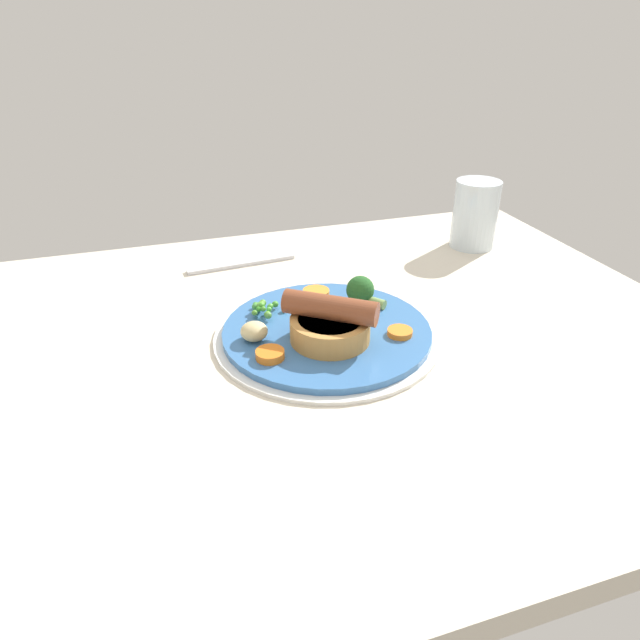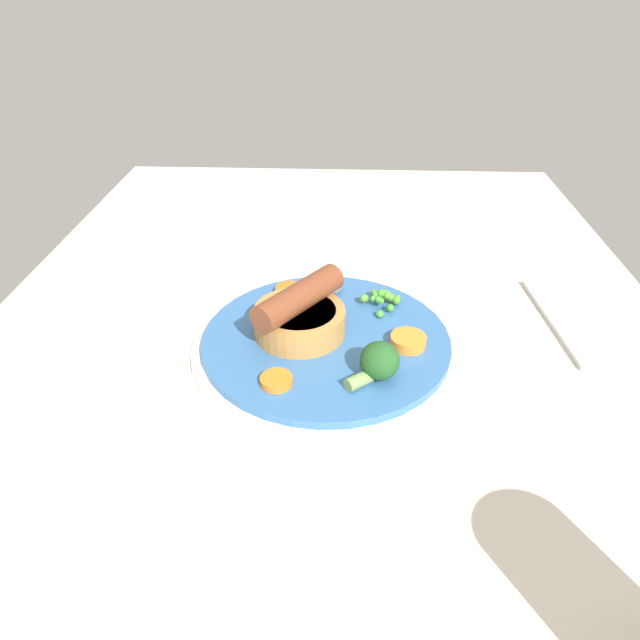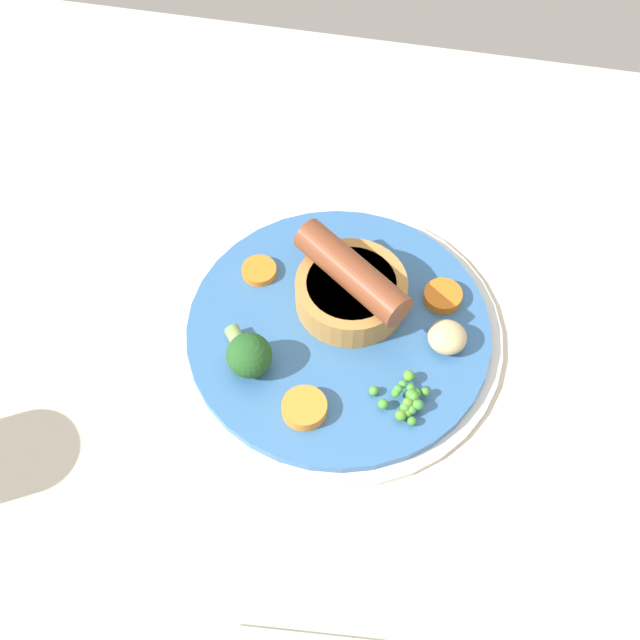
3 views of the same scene
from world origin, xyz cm
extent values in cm
cube|color=beige|center=(0.00, 0.00, 1.50)|extent=(110.00, 80.00, 3.00)
cylinder|color=silver|center=(4.02, 0.27, 3.25)|extent=(28.96, 28.96, 0.50)
cylinder|color=#386BA8|center=(4.02, 0.27, 3.70)|extent=(26.64, 26.64, 1.40)
cylinder|color=#BC8442|center=(3.45, -2.87, 5.88)|extent=(9.81, 9.81, 2.95)
cylinder|color=#33190C|center=(3.45, -2.87, 7.20)|extent=(7.85, 7.85, 0.30)
cylinder|color=brown|center=(3.45, -2.87, 8.87)|extent=(11.05, 9.32, 3.04)
sphere|color=#40933F|center=(-3.77, 6.78, 5.34)|extent=(0.92, 0.92, 0.92)
sphere|color=#449334|center=(-3.47, 8.13, 4.93)|extent=(0.77, 0.77, 0.77)
sphere|color=#4F922C|center=(-3.05, 7.55, 5.16)|extent=(0.74, 0.74, 0.74)
sphere|color=green|center=(-3.08, 6.13, 5.68)|extent=(0.95, 0.95, 0.95)
sphere|color=#59922E|center=(-2.93, 6.85, 5.50)|extent=(0.94, 0.94, 0.94)
sphere|color=#57A633|center=(-3.57, 6.81, 5.35)|extent=(0.87, 0.87, 0.87)
sphere|color=#53952C|center=(-2.50, 7.91, 5.15)|extent=(0.95, 0.95, 0.95)
sphere|color=green|center=(-1.97, 5.76, 5.54)|extent=(0.79, 0.79, 0.79)
sphere|color=green|center=(-2.26, 5.21, 5.46)|extent=(0.72, 0.72, 0.72)
sphere|color=green|center=(-0.95, 7.13, 5.09)|extent=(0.88, 0.88, 0.88)
sphere|color=#4F9231|center=(-4.18, 5.39, 5.20)|extent=(0.78, 0.78, 0.78)
sphere|color=green|center=(-2.95, 6.75, 5.47)|extent=(0.82, 0.82, 0.82)
sphere|color=#549840|center=(-2.65, 4.10, 5.22)|extent=(0.94, 0.94, 0.94)
sphere|color=green|center=(-1.82, 6.10, 5.45)|extent=(0.73, 0.73, 0.73)
sphere|color=green|center=(-3.49, 5.79, 5.44)|extent=(0.72, 0.72, 0.72)
sphere|color=#509F3A|center=(-3.25, 6.25, 5.62)|extent=(0.98, 0.98, 0.98)
sphere|color=#59A72C|center=(-2.68, 4.28, 5.27)|extent=(0.91, 0.91, 0.91)
sphere|color=#499132|center=(-2.77, 7.24, 5.36)|extent=(0.91, 0.91, 0.91)
sphere|color=green|center=(-3.29, 7.29, 5.25)|extent=(0.81, 0.81, 0.81)
sphere|color=green|center=(-2.97, 5.46, 5.54)|extent=(0.71, 0.71, 0.71)
sphere|color=#4C9E38|center=(-0.25, 5.90, 4.83)|extent=(0.86, 0.86, 0.86)
sphere|color=#235623|center=(10.64, 5.36, 6.33)|extent=(3.87, 3.87, 3.87)
cylinder|color=#7A9E56|center=(12.18, 3.39, 5.08)|extent=(2.73, 2.95, 1.35)
ellipsoid|color=#CCB77F|center=(-5.37, 0.00, 5.58)|extent=(4.10, 4.07, 2.35)
cylinder|color=orange|center=(5.32, 8.64, 4.98)|extent=(4.50, 4.50, 1.17)
cylinder|color=orange|center=(12.15, -4.45, 4.77)|extent=(3.16, 3.16, 0.74)
cylinder|color=orange|center=(-4.54, -4.67, 4.89)|extent=(3.84, 3.84, 0.98)
cube|color=silver|center=(-1.92, 26.29, 3.30)|extent=(18.07, 3.09, 0.60)
cylinder|color=silver|center=(38.57, 22.34, 8.80)|extent=(7.66, 7.66, 11.61)
camera|label=1|loc=(-16.28, -59.77, 40.56)|focal=32.00mm
camera|label=2|loc=(54.21, 1.62, 39.49)|focal=32.00mm
camera|label=3|loc=(-2.32, 41.86, 69.60)|focal=50.00mm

